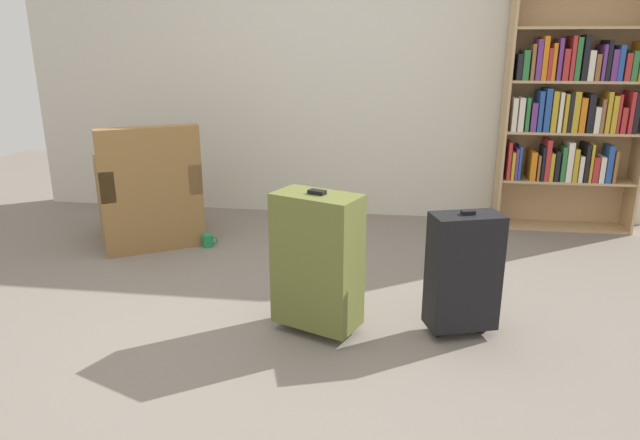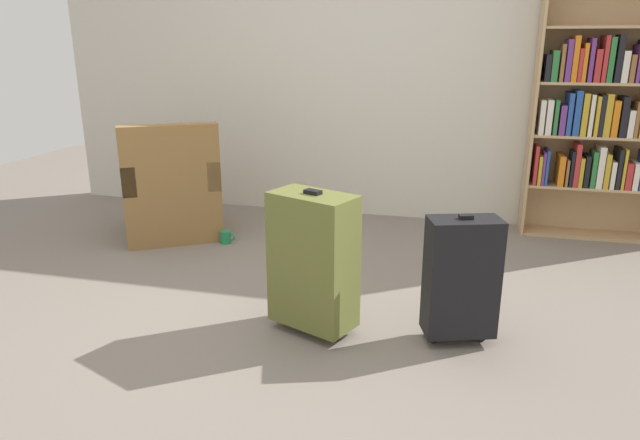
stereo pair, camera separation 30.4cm
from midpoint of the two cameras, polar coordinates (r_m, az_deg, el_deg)
ground_plane at (r=3.13m, az=-1.62°, el=-10.42°), size 9.29×9.29×0.00m
back_wall at (r=4.94m, az=5.39°, el=15.44°), size 5.31×0.10×2.60m
bookshelf at (r=4.85m, az=28.21°, el=9.50°), size 1.05×0.28×1.94m
armchair at (r=4.55m, az=-12.80°, el=2.38°), size 0.96×0.96×0.90m
mug at (r=4.34m, az=-7.44°, el=-1.74°), size 0.12×0.08×0.10m
suitcase_olive at (r=2.90m, az=2.30°, el=-4.09°), size 0.49×0.38×0.77m
suitcase_black at (r=2.94m, az=16.86°, el=-5.57°), size 0.39×0.28×0.67m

